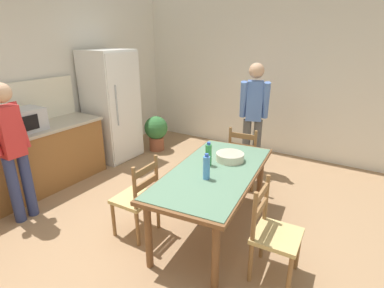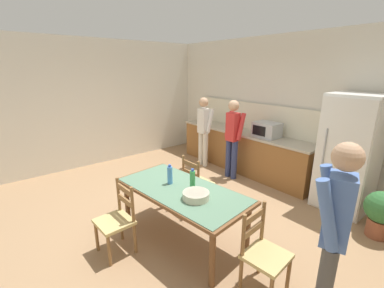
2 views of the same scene
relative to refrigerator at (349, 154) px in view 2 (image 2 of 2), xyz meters
name	(u,v)px [view 2 (image 2 of 2)]	position (x,y,z in m)	size (l,w,h in m)	color
ground_plane	(184,215)	(-1.44, -2.19, -0.94)	(8.32, 8.32, 0.00)	#9E7A56
wall_back	(286,108)	(-1.44, 0.47, 0.51)	(6.52, 0.12, 2.90)	silver
wall_left	(100,103)	(-4.70, -2.19, 0.51)	(0.12, 5.20, 2.90)	silver
kitchen_counter	(242,150)	(-2.17, 0.04, -0.49)	(3.37, 0.66, 0.90)	brown
counter_splashback	(253,116)	(-2.17, 0.35, 0.25)	(3.33, 0.03, 0.60)	#EFE8CB
refrigerator	(349,154)	(0.00, 0.00, 0.00)	(0.76, 0.73, 1.89)	white
microwave	(267,130)	(-1.56, 0.02, 0.10)	(0.50, 0.39, 0.30)	#B2B7BC
dining_table	(182,194)	(-1.01, -2.56, -0.28)	(1.90, 1.07, 0.75)	brown
bottle_near_centre	(170,175)	(-1.23, -2.58, -0.07)	(0.07, 0.07, 0.27)	#4C8ED6
bottle_off_centre	(192,179)	(-0.93, -2.44, -0.07)	(0.07, 0.07, 0.27)	green
serving_bowl	(196,195)	(-0.69, -2.59, -0.14)	(0.32, 0.32, 0.09)	beige
chair_head_end	(263,253)	(0.18, -2.42, -0.50)	(0.44, 0.45, 0.91)	olive
chair_side_far_left	(197,183)	(-1.50, -1.88, -0.50)	(0.43, 0.41, 0.91)	olive
chair_side_near_left	(117,220)	(-1.33, -3.32, -0.50)	(0.44, 0.42, 0.91)	olive
person_at_sink	(204,128)	(-2.92, -0.48, -0.04)	(0.41, 0.28, 1.62)	silver
person_at_counter	(233,135)	(-2.00, -0.50, -0.02)	(0.41, 0.28, 1.64)	navy
person_by_table	(333,230)	(0.74, -2.31, 0.03)	(0.38, 0.49, 1.73)	#4C4C4C
potted_plant	(382,211)	(0.66, -0.43, -0.56)	(0.44, 0.44, 0.67)	brown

